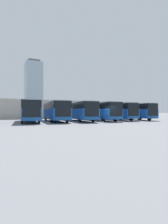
% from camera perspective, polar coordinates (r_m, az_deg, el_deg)
% --- Properties ---
extents(ground_plane, '(600.00, 600.00, 0.00)m').
position_cam_1_polar(ground_plane, '(27.21, 7.72, -3.41)').
color(ground_plane, slate).
extents(bus_0, '(4.11, 12.17, 3.31)m').
position_cam_1_polar(bus_0, '(38.32, 15.70, 0.33)').
color(bus_0, '#19519E').
rests_on(bus_0, ground_plane).
extents(curb_divider_0, '(1.06, 6.23, 0.15)m').
position_cam_1_polar(curb_divider_0, '(35.63, 15.16, -2.49)').
color(curb_divider_0, '#9E9E99').
rests_on(curb_divider_0, ground_plane).
extents(bus_1, '(4.11, 12.17, 3.31)m').
position_cam_1_polar(bus_1, '(35.91, 10.32, 0.36)').
color(bus_1, '#19519E').
rests_on(bus_1, ground_plane).
extents(curb_divider_1, '(1.06, 6.23, 0.15)m').
position_cam_1_polar(curb_divider_1, '(33.27, 9.30, -2.67)').
color(curb_divider_1, '#9E9E99').
rests_on(curb_divider_1, ground_plane).
extents(bus_2, '(4.11, 12.17, 3.31)m').
position_cam_1_polar(bus_2, '(32.89, 5.26, 0.39)').
color(bus_2, '#19519E').
rests_on(bus_2, ground_plane).
extents(curb_divider_2, '(1.06, 6.23, 0.15)m').
position_cam_1_polar(curb_divider_2, '(30.32, 3.69, -2.92)').
color(curb_divider_2, '#9E9E99').
rests_on(curb_divider_2, ground_plane).
extents(bus_3, '(4.11, 12.17, 3.31)m').
position_cam_1_polar(bus_3, '(31.08, -1.59, 0.42)').
color(bus_3, '#19519E').
rests_on(bus_3, ground_plane).
extents(curb_divider_3, '(1.06, 6.23, 0.15)m').
position_cam_1_polar(curb_divider_3, '(28.64, -3.87, -3.09)').
color(curb_divider_3, '#9E9E99').
rests_on(curb_divider_3, ground_plane).
extents(bus_4, '(4.11, 12.17, 3.31)m').
position_cam_1_polar(bus_4, '(30.09, -9.37, 0.44)').
color(bus_4, '#19519E').
rests_on(bus_4, ground_plane).
extents(curb_divider_4, '(1.06, 6.23, 0.15)m').
position_cam_1_polar(curb_divider_4, '(27.84, -12.38, -3.18)').
color(curb_divider_4, '#9E9E99').
rests_on(curb_divider_4, ground_plane).
extents(bus_5, '(4.11, 12.17, 3.31)m').
position_cam_1_polar(bus_5, '(29.22, -17.36, 0.45)').
color(bus_5, '#19519E').
rests_on(bus_5, ground_plane).
extents(station_building, '(40.29, 13.86, 4.57)m').
position_cam_1_polar(station_building, '(49.57, -8.95, 0.78)').
color(station_building, '#A8A399').
rests_on(station_building, ground_plane).
extents(office_tower, '(17.78, 17.78, 59.70)m').
position_cam_1_polar(office_tower, '(205.28, -16.17, 7.68)').
color(office_tower, '#93A8B7').
rests_on(office_tower, ground_plane).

